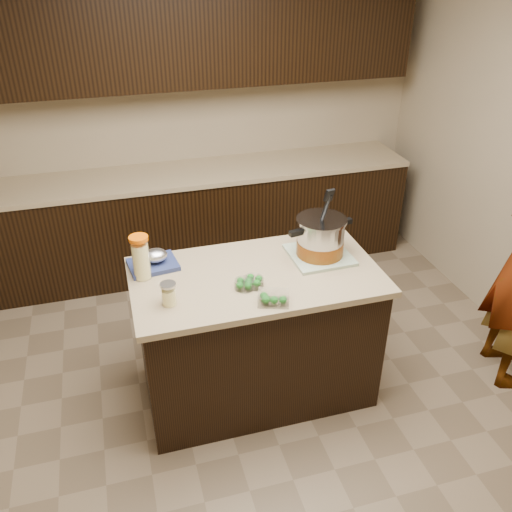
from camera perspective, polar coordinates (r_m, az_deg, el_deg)
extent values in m
plane|color=brown|center=(3.73, 0.00, -13.63)|extent=(4.00, 4.00, 0.00)
cube|color=tan|center=(4.80, -6.83, 15.23)|extent=(4.00, 0.04, 2.70)
cube|color=black|center=(4.85, -5.55, 3.80)|extent=(3.60, 0.60, 0.86)
cube|color=tan|center=(4.66, -5.82, 8.74)|extent=(3.60, 0.63, 0.04)
cube|color=black|center=(4.50, -6.89, 22.04)|extent=(3.60, 0.35, 0.75)
cube|color=black|center=(3.44, 0.00, -8.49)|extent=(1.40, 0.75, 0.86)
cube|color=tan|center=(3.18, 0.00, -2.17)|extent=(1.46, 0.81, 0.04)
cube|color=#587F55|center=(3.36, 6.68, 0.12)|extent=(0.37, 0.37, 0.02)
cylinder|color=#B7B7BC|center=(3.30, 6.80, 1.94)|extent=(0.33, 0.33, 0.22)
cylinder|color=brown|center=(3.33, 6.74, 0.95)|extent=(0.33, 0.33, 0.09)
cylinder|color=#B7B7BC|center=(3.24, 6.93, 3.79)|extent=(0.35, 0.35, 0.02)
cube|color=black|center=(3.18, 4.15, 2.42)|extent=(0.08, 0.05, 0.03)
cube|color=black|center=(3.36, 9.47, 3.62)|extent=(0.08, 0.05, 0.03)
cylinder|color=black|center=(3.19, 7.20, 4.57)|extent=(0.04, 0.12, 0.28)
cylinder|color=#FAED99|center=(3.15, -11.99, -0.53)|extent=(0.10, 0.10, 0.22)
cylinder|color=white|center=(3.14, -12.02, -0.31)|extent=(0.11, 0.11, 0.24)
cylinder|color=#DB5904|center=(3.08, -12.28, 1.79)|extent=(0.11, 0.11, 0.02)
cylinder|color=#FAED99|center=(2.93, -9.14, -4.29)|extent=(0.08, 0.08, 0.09)
cylinder|color=white|center=(2.92, -9.16, -4.08)|extent=(0.09, 0.09, 0.12)
cylinder|color=silver|center=(2.88, -9.27, -2.93)|extent=(0.09, 0.09, 0.02)
cylinder|color=silver|center=(3.03, -1.24, -2.99)|extent=(0.13, 0.13, 0.05)
cylinder|color=silver|center=(3.05, -0.26, -2.75)|extent=(0.12, 0.12, 0.05)
cube|color=silver|center=(2.91, 1.86, -4.42)|extent=(0.20, 0.17, 0.06)
cube|color=navy|center=(3.29, -10.79, -0.90)|extent=(0.31, 0.26, 0.03)
ellipsoid|color=silver|center=(3.26, -10.56, -0.05)|extent=(0.14, 0.12, 0.08)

